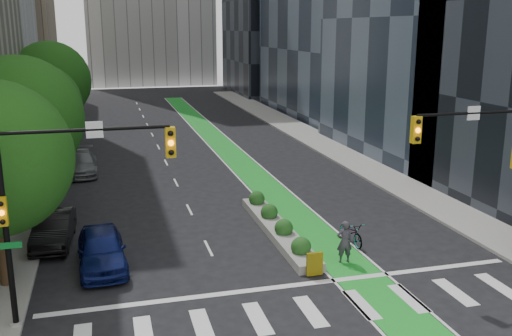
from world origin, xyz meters
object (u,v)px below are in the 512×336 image
median_planter (277,226)px  cyclist (344,242)px  parked_car_left_far (81,163)px  bicycle (351,232)px  parked_car_left_near (102,249)px  parked_car_left_mid (54,229)px

median_planter → cyclist: cyclist is taller
cyclist → parked_car_left_far: bearing=-54.4°
bicycle → parked_car_left_near: bearing=175.3°
median_planter → parked_car_left_mid: 10.80m
bicycle → parked_car_left_far: 21.59m
parked_car_left_mid → parked_car_left_far: bearing=90.0°
cyclist → parked_car_left_mid: bearing=-19.5°
parked_car_left_far → cyclist: bearing=-60.4°
median_planter → bicycle: 3.73m
parked_car_left_near → parked_car_left_far: 17.21m
parked_car_left_near → parked_car_left_mid: (-2.20, 3.40, -0.06)m
median_planter → bicycle: (3.00, -2.21, 0.20)m
bicycle → parked_car_left_mid: size_ratio=0.46×
parked_car_left_near → parked_car_left_far: size_ratio=0.91×
parked_car_left_near → parked_car_left_far: parked_car_left_near is taller
bicycle → parked_car_left_near: (-11.50, 0.18, 0.26)m
parked_car_left_far → median_planter: bearing=-58.4°
cyclist → parked_car_left_mid: size_ratio=0.41×
bicycle → cyclist: size_ratio=1.13×
cyclist → bicycle: bearing=-117.1°
parked_car_left_mid → parked_car_left_far: 13.78m
bicycle → median_planter: bearing=139.9°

